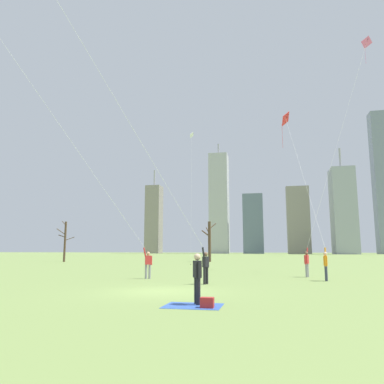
% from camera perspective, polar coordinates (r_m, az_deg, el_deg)
% --- Properties ---
extents(ground_plane, '(400.00, 400.00, 0.00)m').
position_cam_1_polar(ground_plane, '(16.23, -4.50, -14.99)').
color(ground_plane, '#7A934C').
extents(kite_flyer_midfield_center_teal, '(9.82, 10.43, 20.16)m').
position_cam_1_polar(kite_flyer_midfield_center_teal, '(17.89, -7.25, 4.91)').
color(kite_flyer_midfield_center_teal, black).
rests_on(kite_flyer_midfield_center_teal, ground).
extents(kite_flyer_midfield_right_pink, '(7.01, 6.92, 19.76)m').
position_cam_1_polar(kite_flyer_midfield_right_pink, '(26.50, 18.84, -4.07)').
color(kite_flyer_midfield_right_pink, gray).
rests_on(kite_flyer_midfield_right_pink, ground).
extents(kite_flyer_foreground_left_red, '(1.79, 12.03, 14.26)m').
position_cam_1_polar(kite_flyer_foreground_left_red, '(25.54, 17.84, -2.85)').
color(kite_flyer_foreground_left_red, '#33384C').
rests_on(kite_flyer_foreground_left_red, ground).
extents(kite_flyer_midfield_left_blue, '(8.26, 8.58, 15.64)m').
position_cam_1_polar(kite_flyer_midfield_left_blue, '(22.07, -12.37, -2.34)').
color(kite_flyer_midfield_left_blue, gray).
rests_on(kite_flyer_midfield_left_blue, ground).
extents(bystander_strolling_midfield, '(0.34, 0.46, 1.62)m').
position_cam_1_polar(bystander_strolling_midfield, '(12.28, 0.81, -12.77)').
color(bystander_strolling_midfield, black).
rests_on(bystander_strolling_midfield, ground).
extents(distant_kite_drifting_left_white, '(1.66, 7.77, 18.52)m').
position_cam_1_polar(distant_kite_drifting_left_white, '(52.71, -0.04, 7.14)').
color(distant_kite_drifting_left_white, white).
rests_on(distant_kite_drifting_left_white, ground).
extents(picnic_spot, '(1.80, 1.40, 0.31)m').
position_cam_1_polar(picnic_spot, '(11.89, 1.40, -16.83)').
color(picnic_spot, '#3359B2').
rests_on(picnic_spot, ground).
extents(bare_tree_rightmost, '(2.34, 1.99, 5.77)m').
position_cam_1_polar(bare_tree_rightmost, '(54.02, 2.67, -7.41)').
color(bare_tree_rightmost, '#4C3828').
rests_on(bare_tree_rightmost, ground).
extents(bare_tree_far_right_edge, '(2.47, 1.87, 5.95)m').
position_cam_1_polar(bare_tree_far_right_edge, '(56.98, -18.97, -7.04)').
color(bare_tree_far_right_edge, '#4C3828').
rests_on(bare_tree_far_right_edge, ground).
extents(skyline_mid_tower_right, '(8.53, 11.00, 41.48)m').
position_cam_1_polar(skyline_mid_tower_right, '(154.79, 22.25, -2.67)').
color(skyline_mid_tower_right, '#9EA3AD').
rests_on(skyline_mid_tower_right, ground).
extents(skyline_wide_slab, '(6.87, 7.35, 39.60)m').
position_cam_1_polar(skyline_wide_slab, '(176.77, -5.88, -4.18)').
color(skyline_wide_slab, gray).
rests_on(skyline_wide_slab, ground).
extents(skyline_slender_spire, '(8.36, 8.43, 50.19)m').
position_cam_1_polar(skyline_slender_spire, '(168.27, 4.19, -1.72)').
color(skyline_slender_spire, '#B2B2B7').
rests_on(skyline_slender_spire, ground).
extents(skyline_squat_block, '(9.26, 5.41, 27.85)m').
position_cam_1_polar(skyline_squat_block, '(160.44, 16.01, -4.14)').
color(skyline_squat_block, gray).
rests_on(skyline_squat_block, ground).
extents(skyline_mid_tower_left, '(8.70, 5.19, 25.97)m').
position_cam_1_polar(skyline_mid_tower_left, '(164.62, 9.39, -4.80)').
color(skyline_mid_tower_left, slate).
rests_on(skyline_mid_tower_left, ground).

